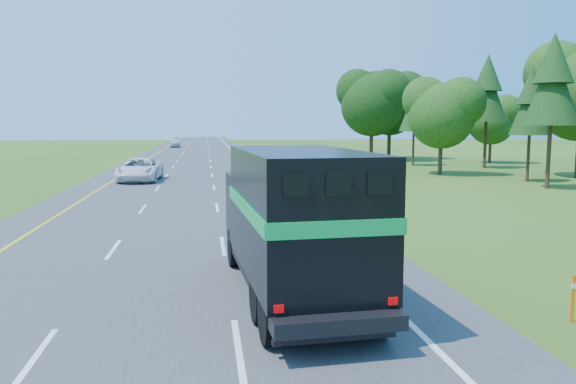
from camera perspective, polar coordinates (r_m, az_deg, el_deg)
road at (r=49.35m, az=-9.88°, el=1.96°), size 15.00×260.00×0.04m
lane_markings at (r=49.35m, az=-9.88°, el=1.99°), size 11.15×260.00×0.01m
horse_truck at (r=13.45m, az=0.62°, el=-2.75°), size 2.99×8.28×3.61m
white_suv at (r=42.71m, az=-14.80°, el=2.23°), size 3.10×6.19×1.68m
far_car at (r=102.01m, az=-11.40°, el=4.91°), size 1.97×4.56×1.53m
delineator at (r=13.61m, az=26.96°, el=-9.49°), size 0.09×0.05×1.05m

